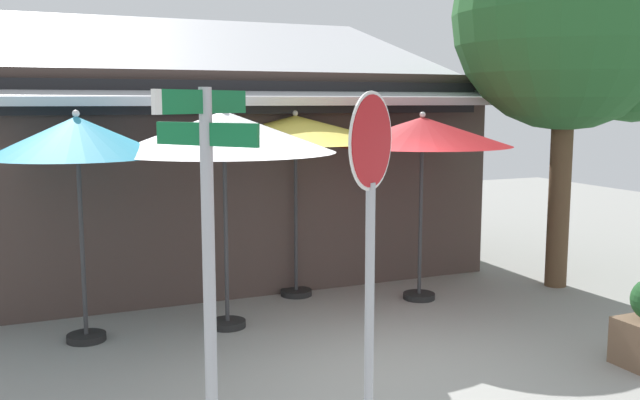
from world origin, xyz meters
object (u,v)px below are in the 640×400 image
object	(u,v)px
patio_umbrella_crimson_far_right	(422,133)
street_sign_post	(208,242)
patio_umbrella_ivory_center	(224,133)
shade_tree	(587,23)
patio_umbrella_mustard_right	(295,130)
stop_sign	(370,213)
patio_umbrella_teal_left	(77,139)

from	to	relation	value
patio_umbrella_crimson_far_right	street_sign_post	bearing A→B (deg)	-138.26
street_sign_post	patio_umbrella_crimson_far_right	distance (m)	5.17
patio_umbrella_ivory_center	patio_umbrella_crimson_far_right	world-z (taller)	patio_umbrella_ivory_center
street_sign_post	shade_tree	size ratio (longest dim) A/B	0.51
patio_umbrella_mustard_right	patio_umbrella_crimson_far_right	bearing A→B (deg)	-29.40
street_sign_post	shade_tree	xyz separation A→B (m)	(6.32, 3.11, 2.08)
street_sign_post	stop_sign	xyz separation A→B (m)	(1.13, -0.28, 0.17)
patio_umbrella_ivory_center	patio_umbrella_mustard_right	world-z (taller)	patio_umbrella_ivory_center
patio_umbrella_mustard_right	patio_umbrella_crimson_far_right	xyz separation A→B (m)	(1.50, -0.85, -0.04)
street_sign_post	patio_umbrella_ivory_center	distance (m)	3.50
stop_sign	patio_umbrella_teal_left	distance (m)	4.11
stop_sign	patio_umbrella_crimson_far_right	world-z (taller)	stop_sign
stop_sign	patio_umbrella_mustard_right	world-z (taller)	stop_sign
shade_tree	patio_umbrella_teal_left	bearing A→B (deg)	177.29
street_sign_post	patio_umbrella_crimson_far_right	size ratio (longest dim) A/B	1.09
patio_umbrella_crimson_far_right	patio_umbrella_teal_left	bearing A→B (deg)	179.73
patio_umbrella_mustard_right	shade_tree	world-z (taller)	shade_tree
stop_sign	patio_umbrella_mustard_right	distance (m)	4.72
stop_sign	shade_tree	xyz separation A→B (m)	(5.18, 3.39, 1.90)
street_sign_post	patio_umbrella_crimson_far_right	world-z (taller)	street_sign_post
stop_sign	shade_tree	world-z (taller)	shade_tree
patio_umbrella_teal_left	patio_umbrella_mustard_right	xyz separation A→B (m)	(2.91, 0.83, 0.02)
patio_umbrella_teal_left	shade_tree	distance (m)	7.06
stop_sign	patio_umbrella_mustard_right	size ratio (longest dim) A/B	1.04
patio_umbrella_teal_left	patio_umbrella_ivory_center	xyz separation A→B (m)	(1.62, -0.16, 0.04)
patio_umbrella_teal_left	shade_tree	size ratio (longest dim) A/B	0.47
stop_sign	patio_umbrella_crimson_far_right	bearing A→B (deg)	53.86
stop_sign	patio_umbrella_crimson_far_right	distance (m)	4.60
patio_umbrella_mustard_right	stop_sign	bearing A→B (deg)	-104.80
stop_sign	patio_umbrella_ivory_center	xyz separation A→B (m)	(-0.08, 3.56, 0.44)
stop_sign	patio_umbrella_mustard_right	bearing A→B (deg)	75.20
stop_sign	patio_umbrella_teal_left	size ratio (longest dim) A/B	1.06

